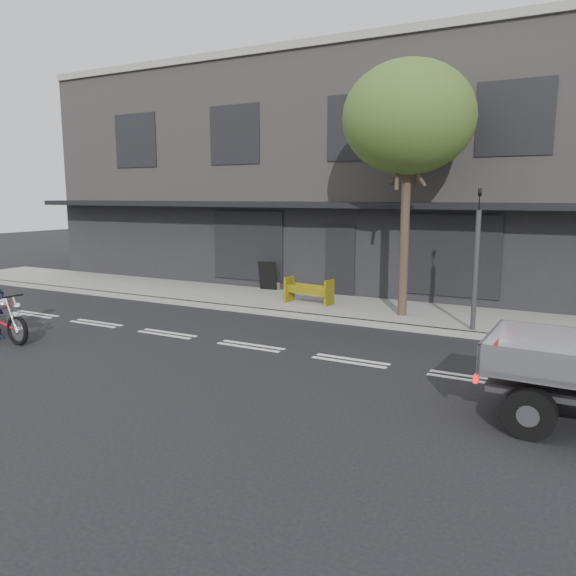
# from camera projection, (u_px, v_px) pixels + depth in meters

# --- Properties ---
(ground) EXTENTS (80.00, 80.00, 0.00)m
(ground) POSITION_uv_depth(u_px,v_px,m) (251.00, 346.00, 12.56)
(ground) COLOR black
(ground) RESTS_ON ground
(sidewalk) EXTENTS (32.00, 3.20, 0.15)m
(sidewalk) POSITION_uv_depth(u_px,v_px,m) (334.00, 307.00, 16.64)
(sidewalk) COLOR gray
(sidewalk) RESTS_ON ground
(kerb) EXTENTS (32.00, 0.20, 0.15)m
(kerb) POSITION_uv_depth(u_px,v_px,m) (311.00, 317.00, 15.25)
(kerb) COLOR gray
(kerb) RESTS_ON ground
(building_main) EXTENTS (26.00, 10.00, 8.00)m
(building_main) POSITION_uv_depth(u_px,v_px,m) (404.00, 178.00, 21.74)
(building_main) COLOR slate
(building_main) RESTS_ON ground
(street_tree) EXTENTS (3.40, 3.40, 6.74)m
(street_tree) POSITION_uv_depth(u_px,v_px,m) (408.00, 119.00, 14.33)
(street_tree) COLOR #382B21
(street_tree) RESTS_ON ground
(traffic_light_pole) EXTENTS (0.12, 0.12, 3.50)m
(traffic_light_pole) POSITION_uv_depth(u_px,v_px,m) (476.00, 268.00, 13.25)
(traffic_light_pole) COLOR #2D2D30
(traffic_light_pole) RESTS_ON ground
(construction_barrier) EXTENTS (1.49, 0.79, 0.79)m
(construction_barrier) POSITION_uv_depth(u_px,v_px,m) (306.00, 291.00, 16.52)
(construction_barrier) COLOR yellow
(construction_barrier) RESTS_ON sidewalk
(sandwich_board) EXTENTS (0.66, 0.48, 0.98)m
(sandwich_board) POSITION_uv_depth(u_px,v_px,m) (268.00, 276.00, 19.10)
(sandwich_board) COLOR black
(sandwich_board) RESTS_ON sidewalk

